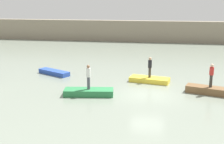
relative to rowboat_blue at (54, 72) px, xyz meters
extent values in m
plane|color=gray|center=(8.97, -4.51, -0.20)|extent=(120.00, 120.00, 0.00)
cube|color=gray|center=(8.97, 22.59, 1.47)|extent=(80.00, 1.20, 3.35)
cube|color=#2B4CAD|center=(0.00, 0.00, 0.00)|extent=(3.36, 2.37, 0.41)
cube|color=#2D7F47|center=(4.64, -5.49, 0.03)|extent=(3.74, 1.66, 0.47)
cube|color=gold|center=(8.93, -1.14, 0.00)|extent=(3.52, 1.91, 0.40)
cube|color=brown|center=(13.55, -3.71, 0.06)|extent=(3.66, 1.99, 0.53)
cylinder|color=#4C4C56|center=(4.64, -5.49, 0.73)|extent=(0.22, 0.22, 0.93)
cylinder|color=white|center=(4.64, -5.49, 1.53)|extent=(0.32, 0.32, 0.67)
sphere|color=#936B4C|center=(4.64, -5.49, 1.98)|extent=(0.24, 0.24, 0.24)
cylinder|color=#38332D|center=(8.93, -1.14, 0.62)|extent=(0.22, 0.22, 0.85)
cylinder|color=black|center=(8.93, -1.14, 1.37)|extent=(0.32, 0.32, 0.65)
sphere|color=tan|center=(8.93, -1.14, 1.83)|extent=(0.26, 0.26, 0.26)
cylinder|color=#38332D|center=(13.55, -3.71, 0.80)|extent=(0.22, 0.22, 0.93)
cylinder|color=red|center=(13.55, -3.71, 1.56)|extent=(0.32, 0.32, 0.60)
sphere|color=beige|center=(13.55, -3.71, 1.99)|extent=(0.24, 0.24, 0.24)
camera|label=1|loc=(9.77, -26.42, 6.92)|focal=48.93mm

